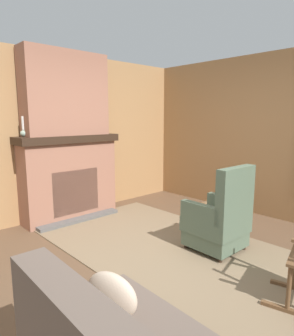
% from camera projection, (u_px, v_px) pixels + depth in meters
% --- Properties ---
extents(ground_plane, '(14.00, 14.00, 0.00)m').
position_uv_depth(ground_plane, '(169.00, 264.00, 3.31)').
color(ground_plane, brown).
extents(wood_panel_wall_left, '(0.06, 5.33, 2.60)m').
position_uv_depth(wood_panel_wall_left, '(61.00, 136.00, 4.81)').
color(wood_panel_wall_left, '#9E7247').
rests_on(wood_panel_wall_left, ground).
extents(wood_panel_wall_back, '(5.33, 0.09, 2.60)m').
position_uv_depth(wood_panel_wall_back, '(276.00, 137.00, 4.68)').
color(wood_panel_wall_back, '#9E7247').
rests_on(wood_panel_wall_back, ground).
extents(fireplace_hearth, '(0.61, 1.60, 1.33)m').
position_uv_depth(fireplace_hearth, '(70.00, 177.00, 4.74)').
color(fireplace_hearth, '#93604C').
rests_on(fireplace_hearth, ground).
extents(chimney_breast, '(0.35, 1.32, 1.25)m').
position_uv_depth(chimney_breast, '(66.00, 94.00, 4.53)').
color(chimney_breast, '#93604C').
rests_on(chimney_breast, fireplace_hearth).
extents(area_rug, '(3.68, 2.01, 0.01)m').
position_uv_depth(area_rug, '(174.00, 249.00, 3.67)').
color(area_rug, '#7A664C').
rests_on(area_rug, ground).
extents(armchair, '(0.64, 0.63, 1.06)m').
position_uv_depth(armchair, '(219.00, 221.00, 3.58)').
color(armchair, '#516651').
rests_on(armchair, ground).
extents(firewood_stack, '(0.41, 0.46, 0.24)m').
position_uv_depth(firewood_stack, '(209.00, 211.00, 4.77)').
color(firewood_stack, brown).
rests_on(firewood_stack, ground).
extents(oil_lamp_vase, '(0.12, 0.12, 0.29)m').
position_uv_depth(oil_lamp_vase, '(24.00, 130.00, 4.22)').
color(oil_lamp_vase, '#99B29E').
rests_on(oil_lamp_vase, fireplace_hearth).
extents(storage_case, '(0.17, 0.27, 0.15)m').
position_uv_depth(storage_case, '(96.00, 129.00, 5.03)').
color(storage_case, brown).
rests_on(storage_case, fireplace_hearth).
extents(decorative_plate_on_mantel, '(0.06, 0.23, 0.23)m').
position_uv_depth(decorative_plate_on_mantel, '(67.00, 128.00, 4.68)').
color(decorative_plate_on_mantel, '#336093').
rests_on(decorative_plate_on_mantel, fireplace_hearth).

